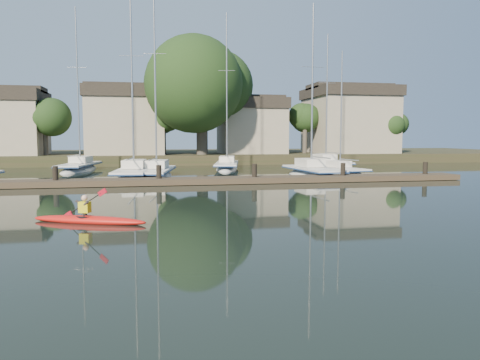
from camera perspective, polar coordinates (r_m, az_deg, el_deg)
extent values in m
plane|color=black|center=(15.64, 2.32, -5.53)|extent=(160.00, 160.00, 0.00)
ellipsoid|color=#B71D0E|center=(16.82, -17.94, -4.69)|extent=(4.08, 2.18, 0.32)
cylinder|color=black|center=(16.87, -18.36, -4.32)|extent=(0.83, 0.83, 0.08)
imported|color=#302A2C|center=(16.82, -18.40, -3.20)|extent=(0.33, 0.39, 0.91)
cube|color=#D1C713|center=(16.82, -18.40, -3.16)|extent=(0.43, 0.38, 0.37)
sphere|color=#DEA68A|center=(16.78, -18.43, -2.09)|extent=(0.21, 0.21, 0.21)
cube|color=#423926|center=(29.29, -3.97, -0.05)|extent=(34.00, 2.00, 0.35)
cylinder|color=black|center=(29.58, -21.55, -0.17)|extent=(0.32, 0.32, 1.80)
cylinder|color=black|center=(29.07, -9.85, 0.04)|extent=(0.32, 0.32, 1.80)
cylinder|color=black|center=(29.79, 1.77, 0.24)|extent=(0.32, 0.32, 1.80)
cylinder|color=black|center=(31.65, 12.42, 0.42)|extent=(0.32, 0.32, 1.80)
cylinder|color=black|center=(34.47, 21.62, 0.56)|extent=(0.32, 0.32, 1.80)
ellipsoid|color=silver|center=(34.01, -12.84, -0.39)|extent=(3.06, 9.20, 2.02)
cube|color=silver|center=(33.93, -12.87, 1.22)|extent=(2.80, 7.57, 0.15)
cube|color=navy|center=(33.94, -12.87, 1.07)|extent=(2.91, 7.76, 0.09)
cube|color=silver|center=(34.44, -12.77, 1.94)|extent=(1.72, 2.66, 0.58)
cylinder|color=#9EA0A5|center=(34.36, -13.04, 12.01)|extent=(0.13, 0.13, 12.75)
cylinder|color=#9EA0A5|center=(32.54, -13.20, 2.54)|extent=(0.40, 3.43, 0.09)
cylinder|color=#9EA0A5|center=(34.57, -13.10, 14.53)|extent=(1.70, 0.19, 0.03)
ellipsoid|color=silver|center=(34.33, -10.18, -0.26)|extent=(3.58, 9.38, 1.93)
cube|color=silver|center=(34.25, -10.20, 1.26)|extent=(3.21, 7.73, 0.14)
cube|color=navy|center=(34.26, -10.20, 1.13)|extent=(3.32, 7.93, 0.08)
cube|color=silver|center=(34.77, -10.08, 1.95)|extent=(1.82, 2.76, 0.56)
cylinder|color=#9EA0A5|center=(34.70, -10.32, 12.33)|extent=(0.12, 0.12, 13.22)
cylinder|color=#9EA0A5|center=(32.85, -10.58, 2.51)|extent=(0.64, 3.45, 0.08)
cylinder|color=#9EA0A5|center=(34.93, -10.36, 14.92)|extent=(1.61, 0.29, 0.03)
ellipsoid|color=silver|center=(34.99, 8.82, -0.17)|extent=(2.83, 8.74, 2.04)
cube|color=silver|center=(34.91, 8.84, 1.41)|extent=(2.62, 7.19, 0.15)
cube|color=navy|center=(34.92, 8.84, 1.27)|extent=(2.71, 7.36, 0.09)
cube|color=silver|center=(35.36, 8.52, 2.11)|extent=(1.66, 2.51, 0.59)
cylinder|color=#9EA0A5|center=(35.25, 8.81, 11.17)|extent=(0.13, 0.13, 11.84)
cylinder|color=#9EA0A5|center=(33.68, 9.74, 2.73)|extent=(0.30, 3.27, 0.09)
cylinder|color=#9EA0A5|center=(35.43, 8.85, 13.46)|extent=(1.72, 0.15, 0.03)
ellipsoid|color=silver|center=(36.93, 12.24, 0.16)|extent=(3.10, 6.45, 1.68)
cube|color=silver|center=(36.87, 12.26, 1.40)|extent=(2.78, 5.34, 0.12)
cube|color=navy|center=(36.87, 12.26, 1.29)|extent=(2.88, 5.48, 0.07)
cube|color=silver|center=(37.15, 11.94, 1.94)|extent=(1.57, 1.95, 0.49)
cylinder|color=#9EA0A5|center=(36.99, 12.23, 8.34)|extent=(0.11, 0.11, 8.86)
cylinder|color=#9EA0A5|center=(36.07, 13.13, 2.42)|extent=(0.55, 2.32, 0.07)
cylinder|color=#9EA0A5|center=(37.07, 12.27, 9.98)|extent=(1.39, 0.32, 0.03)
ellipsoid|color=silver|center=(42.75, -18.97, 0.62)|extent=(3.41, 9.37, 1.93)
cube|color=silver|center=(42.68, -19.00, 1.85)|extent=(3.08, 7.72, 0.14)
cube|color=navy|center=(42.69, -19.00, 1.74)|extent=(3.18, 7.92, 0.08)
cube|color=silver|center=(43.19, -18.82, 2.39)|extent=(1.77, 2.74, 0.56)
cylinder|color=#9EA0A5|center=(43.09, -19.17, 10.75)|extent=(0.12, 0.12, 13.23)
cylinder|color=#9EA0A5|center=(41.33, -19.57, 2.86)|extent=(0.57, 3.46, 0.08)
cylinder|color=#9EA0A5|center=(43.28, -19.24, 12.85)|extent=(1.62, 0.26, 0.03)
ellipsoid|color=silver|center=(42.53, -1.62, 0.92)|extent=(3.86, 9.73, 1.81)
cube|color=silver|center=(42.47, -1.62, 2.07)|extent=(3.43, 8.03, 0.13)
cube|color=navy|center=(42.48, -1.62, 1.97)|extent=(3.54, 8.23, 0.08)
cube|color=silver|center=(43.02, -1.59, 2.59)|extent=(1.84, 2.88, 0.52)
cylinder|color=#9EA0A5|center=(42.90, -1.63, 11.08)|extent=(0.11, 0.11, 13.33)
cylinder|color=#9EA0A5|center=(41.01, -1.70, 3.02)|extent=(0.80, 3.56, 0.08)
cylinder|color=#9EA0A5|center=(43.09, -1.64, 13.20)|extent=(1.50, 0.33, 0.03)
ellipsoid|color=silver|center=(44.84, 10.53, 1.01)|extent=(2.75, 8.66, 2.03)
cube|color=silver|center=(44.78, 10.55, 2.24)|extent=(2.55, 7.12, 0.15)
cube|color=navy|center=(44.79, 10.55, 2.13)|extent=(2.65, 7.29, 0.09)
cube|color=silver|center=(45.23, 10.29, 2.77)|extent=(1.64, 2.48, 0.59)
cylinder|color=#9EA0A5|center=(45.09, 10.54, 9.79)|extent=(0.13, 0.13, 11.74)
cylinder|color=#9EA0A5|center=(43.59, 11.28, 3.26)|extent=(0.28, 3.24, 0.09)
cylinder|color=#9EA0A5|center=(45.22, 10.57, 11.57)|extent=(1.71, 0.14, 0.03)
cube|color=#252F17|center=(59.10, -7.52, 2.93)|extent=(90.00, 24.00, 1.00)
cube|color=gray|center=(54.89, -26.36, 5.63)|extent=(7.00, 7.00, 5.50)
cube|color=#2E2921|center=(55.04, -26.51, 9.12)|extent=(7.35, 7.35, 1.20)
cube|color=gray|center=(53.01, -13.70, 6.34)|extent=(8.00, 8.00, 6.00)
cube|color=#2E2921|center=(53.21, -13.78, 10.21)|extent=(8.40, 8.40, 1.20)
cube|color=gray|center=(54.19, 1.35, 5.93)|extent=(7.00, 7.00, 5.00)
cube|color=#2E2921|center=(54.31, 1.36, 9.20)|extent=(7.35, 7.35, 1.20)
cube|color=gray|center=(57.95, 13.10, 6.50)|extent=(9.00, 9.00, 6.50)
cube|color=#2E2921|center=(58.17, 13.18, 10.29)|extent=(9.45, 9.45, 1.20)
cylinder|color=#433F36|center=(50.25, -4.65, 5.96)|extent=(1.20, 1.20, 5.00)
sphere|color=#183313|center=(50.56, -4.69, 11.64)|extent=(8.50, 8.50, 8.50)
cylinder|color=#433F36|center=(52.01, -22.63, 4.45)|extent=(0.48, 0.48, 3.00)
sphere|color=#183313|center=(52.05, -22.73, 7.20)|extent=(3.40, 3.40, 3.40)
cylinder|color=#433F36|center=(50.47, -9.23, 4.66)|extent=(0.38, 0.38, 2.80)
sphere|color=#183313|center=(50.50, -9.27, 7.15)|extent=(2.72, 2.72, 2.72)
cylinder|color=#433F36|center=(54.35, 7.90, 4.93)|extent=(0.50, 0.50, 3.20)
sphere|color=#183313|center=(54.40, 7.94, 7.72)|extent=(3.57, 3.57, 3.57)
cylinder|color=#433F36|center=(57.04, 17.98, 4.44)|extent=(0.41, 0.41, 2.60)
sphere|color=#183313|center=(57.05, 18.04, 6.60)|extent=(2.89, 2.89, 2.89)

